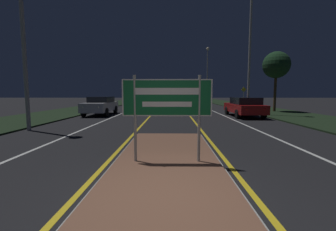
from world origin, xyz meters
TOP-DOWN VIEW (x-y plane):
  - ground_plane at (0.00, 0.00)m, footprint 160.00×160.00m
  - median_island at (0.00, 1.87)m, footprint 2.68×7.67m
  - verge_left at (-9.50, 20.00)m, footprint 5.00×100.00m
  - verge_right at (9.50, 20.00)m, footprint 5.00×100.00m
  - centre_line_yellow_left at (-1.53, 25.00)m, footprint 0.12×70.00m
  - centre_line_yellow_right at (1.53, 25.00)m, footprint 0.12×70.00m
  - lane_line_white_left at (-4.20, 25.00)m, footprint 0.12×70.00m
  - lane_line_white_right at (4.20, 25.00)m, footprint 0.12×70.00m
  - edge_line_white_left at (-7.20, 25.00)m, footprint 0.10×70.00m
  - edge_line_white_right at (7.20, 25.00)m, footprint 0.10×70.00m
  - highway_sign at (0.00, 1.86)m, footprint 2.15×0.07m
  - streetlight_left_near at (-6.64, 6.88)m, footprint 0.54×0.54m
  - streetlight_right_near at (6.23, 14.55)m, footprint 0.63×0.63m
  - streetlight_right_far at (6.43, 36.73)m, footprint 0.53×0.53m
  - car_receding_0 at (5.57, 13.38)m, footprint 2.02×4.85m
  - car_receding_1 at (2.73, 25.34)m, footprint 1.98×4.63m
  - car_approaching_0 at (-5.61, 14.49)m, footprint 1.92×4.54m
  - car_approaching_1 at (-5.75, 29.71)m, footprint 1.85×4.17m
  - warning_sign at (8.79, 23.71)m, footprint 0.60×0.06m
  - roadside_palm_right at (9.63, 17.36)m, footprint 2.40×2.40m

SIDE VIEW (x-z plane):
  - ground_plane at x=0.00m, z-range 0.00..0.00m
  - centre_line_yellow_left at x=-1.53m, z-range 0.00..0.01m
  - centre_line_yellow_right at x=1.53m, z-range 0.00..0.01m
  - lane_line_white_left at x=-4.20m, z-range 0.00..0.01m
  - lane_line_white_right at x=4.20m, z-range 0.00..0.01m
  - edge_line_white_left at x=-7.20m, z-range 0.00..0.01m
  - edge_line_white_right at x=7.20m, z-range 0.00..0.01m
  - verge_left at x=-9.50m, z-range 0.00..0.08m
  - verge_right at x=9.50m, z-range 0.00..0.08m
  - median_island at x=0.00m, z-range -0.01..0.09m
  - car_receding_1 at x=2.73m, z-range 0.04..1.45m
  - car_receding_0 at x=5.57m, z-range 0.04..1.48m
  - car_approaching_0 at x=-5.61m, z-range 0.05..1.52m
  - car_approaching_1 at x=-5.75m, z-range 0.04..1.53m
  - warning_sign at x=8.79m, z-range 0.32..2.72m
  - highway_sign at x=0.00m, z-range 0.52..2.62m
  - roadside_palm_right at x=9.63m, z-range 1.56..6.99m
  - streetlight_left_near at x=-6.64m, z-range 1.35..9.97m
  - streetlight_right_far at x=6.43m, z-range 1.38..11.09m
  - streetlight_right_near at x=6.23m, z-range 2.02..12.92m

